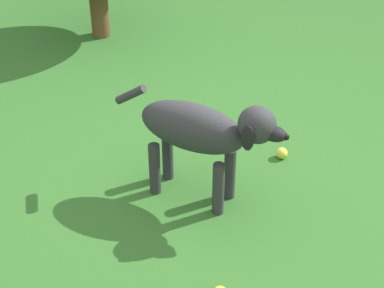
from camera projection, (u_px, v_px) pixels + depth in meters
name	position (u px, v px, depth m)	size (l,w,h in m)	color
ground	(230.00, 186.00, 3.24)	(14.00, 14.00, 0.00)	#2D6026
dog	(202.00, 132.00, 2.93)	(0.23, 0.93, 0.63)	#2D2D33
tennis_ball_1	(282.00, 153.00, 3.43)	(0.07, 0.07, 0.07)	#CDD13F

